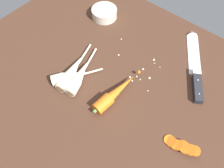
% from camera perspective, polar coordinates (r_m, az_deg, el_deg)
% --- Properties ---
extents(ground_plane, '(1.20, 0.90, 0.04)m').
position_cam_1_polar(ground_plane, '(0.77, 0.96, -0.41)').
color(ground_plane, '#42281C').
extents(chefs_knife, '(0.21, 0.31, 0.04)m').
position_cam_1_polar(chefs_knife, '(0.86, 21.44, 5.72)').
color(chefs_knife, silver).
rests_on(chefs_knife, ground_plane).
extents(whole_carrot, '(0.06, 0.23, 0.04)m').
position_cam_1_polar(whole_carrot, '(0.71, 0.59, -2.68)').
color(whole_carrot, orange).
rests_on(whole_carrot, ground_plane).
extents(parsnip_front, '(0.09, 0.23, 0.04)m').
position_cam_1_polar(parsnip_front, '(0.77, -11.07, 3.01)').
color(parsnip_front, beige).
rests_on(parsnip_front, ground_plane).
extents(parsnip_mid_left, '(0.12, 0.17, 0.04)m').
position_cam_1_polar(parsnip_mid_left, '(0.76, -11.62, 1.99)').
color(parsnip_mid_left, beige).
rests_on(parsnip_mid_left, ground_plane).
extents(parsnip_mid_right, '(0.09, 0.21, 0.04)m').
position_cam_1_polar(parsnip_mid_right, '(0.77, -10.74, 3.28)').
color(parsnip_mid_right, beige).
rests_on(parsnip_mid_right, ground_plane).
extents(parsnip_back, '(0.09, 0.22, 0.04)m').
position_cam_1_polar(parsnip_back, '(0.75, -8.93, 1.87)').
color(parsnip_back, beige).
rests_on(parsnip_back, ground_plane).
extents(carrot_slice_stack, '(0.11, 0.05, 0.04)m').
position_cam_1_polar(carrot_slice_stack, '(0.68, 18.22, -15.62)').
color(carrot_slice_stack, orange).
rests_on(carrot_slice_stack, ground_plane).
extents(prep_bowl, '(0.11, 0.11, 0.04)m').
position_cam_1_polar(prep_bowl, '(0.97, -2.09, 18.67)').
color(prep_bowl, beige).
rests_on(prep_bowl, ground_plane).
extents(mince_crumbs, '(0.23, 0.14, 0.01)m').
position_cam_1_polar(mince_crumbs, '(0.79, 7.74, 4.18)').
color(mince_crumbs, beige).
rests_on(mince_crumbs, ground_plane).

